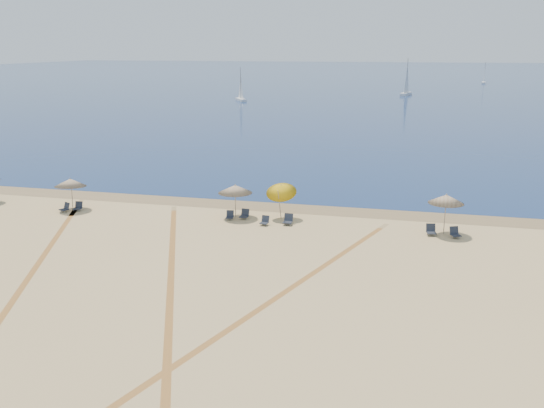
{
  "coord_description": "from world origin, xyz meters",
  "views": [
    {
      "loc": [
        8.51,
        -16.34,
        11.51
      ],
      "look_at": [
        0.0,
        20.0,
        1.3
      ],
      "focal_mm": 38.31,
      "sensor_mm": 36.0,
      "label": 1
    }
  ],
  "objects": [
    {
      "name": "chair_6",
      "position": [
        -0.35,
        19.39,
        0.27
      ],
      "size": [
        0.59,
        0.67,
        0.62
      ],
      "rotation": [
        0.0,
        0.0,
        -0.15
      ],
      "color": "black",
      "rests_on": "ground"
    },
    {
      "name": "chair_4",
      "position": [
        -2.99,
        20.1,
        0.26
      ],
      "size": [
        0.58,
        0.65,
        0.6
      ],
      "rotation": [
        0.0,
        0.0,
        0.14
      ],
      "color": "black",
      "rests_on": "ground"
    },
    {
      "name": "chair_8",
      "position": [
        10.34,
        19.74,
        0.3
      ],
      "size": [
        0.68,
        0.76,
        0.69
      ],
      "rotation": [
        0.0,
        0.0,
        0.17
      ],
      "color": "black",
      "rests_on": "ground"
    },
    {
      "name": "chair_3",
      "position": [
        -14.32,
        19.71,
        0.28
      ],
      "size": [
        0.59,
        0.67,
        0.64
      ],
      "rotation": [
        0.0,
        0.0,
        0.1
      ],
      "color": "black",
      "rests_on": "ground"
    },
    {
      "name": "chair_5",
      "position": [
        -2.05,
        20.49,
        0.29
      ],
      "size": [
        0.61,
        0.69,
        0.66
      ],
      "rotation": [
        0.0,
        0.0,
        -0.09
      ],
      "color": "black",
      "rests_on": "ground"
    },
    {
      "name": "ocean",
      "position": [
        0.0,
        225.0,
        0.01
      ],
      "size": [
        500.0,
        500.0,
        0.0
      ],
      "primitive_type": "plane",
      "color": "#0C2151",
      "rests_on": "ground"
    },
    {
      "name": "wet_sand",
      "position": [
        0.0,
        24.0,
        0.0
      ],
      "size": [
        500.0,
        500.0,
        0.0
      ],
      "primitive_type": "plane",
      "color": "olive",
      "rests_on": "ground"
    },
    {
      "name": "sailboat_0",
      "position": [
        7.66,
        128.67,
        2.62
      ],
      "size": [
        2.8,
        5.99,
        8.65
      ],
      "rotation": [
        0.0,
        0.0,
        -0.24
      ],
      "color": "white",
      "rests_on": "ocean"
    },
    {
      "name": "chair_7",
      "position": [
        1.13,
        19.87,
        0.31
      ],
      "size": [
        0.6,
        0.7,
        0.71
      ],
      "rotation": [
        0.0,
        0.0,
        -0.02
      ],
      "color": "black",
      "rests_on": "ground"
    },
    {
      "name": "sailboat_2",
      "position": [
        31.05,
        180.54,
        1.98
      ],
      "size": [
        1.65,
        4.5,
        6.55
      ],
      "rotation": [
        0.0,
        0.0,
        -0.12
      ],
      "color": "white",
      "rests_on": "ocean"
    },
    {
      "name": "ground",
      "position": [
        0.0,
        0.0,
        0.0
      ],
      "size": [
        160.0,
        160.0,
        0.0
      ],
      "primitive_type": "plane",
      "color": "tan",
      "rests_on": "ground"
    },
    {
      "name": "sailboat_1",
      "position": [
        -26.89,
        105.34,
        2.13
      ],
      "size": [
        3.58,
        4.63,
        7.04
      ],
      "rotation": [
        0.0,
        0.0,
        0.57
      ],
      "color": "white",
      "rests_on": "ocean"
    },
    {
      "name": "umbrella_4",
      "position": [
        11.13,
        20.13,
        2.28
      ],
      "size": [
        2.21,
        2.21,
        2.62
      ],
      "color": "gray",
      "rests_on": "ground"
    },
    {
      "name": "chair_2",
      "position": [
        -15.07,
        19.24,
        0.28
      ],
      "size": [
        0.75,
        0.79,
        0.65
      ],
      "rotation": [
        0.0,
        0.0,
        -0.43
      ],
      "color": "black",
      "rests_on": "ground"
    },
    {
      "name": "umbrella_2",
      "position": [
        -2.75,
        20.68,
        2.01
      ],
      "size": [
        2.35,
        2.35,
        2.35
      ],
      "color": "gray",
      "rests_on": "ground"
    },
    {
      "name": "umbrella_1",
      "position": [
        -14.87,
        19.88,
        2.01
      ],
      "size": [
        2.24,
        2.27,
        2.36
      ],
      "color": "gray",
      "rests_on": "ground"
    },
    {
      "name": "tire_tracks",
      "position": [
        -3.49,
        8.64,
        0.0
      ],
      "size": [
        49.73,
        38.74,
        0.0
      ],
      "color": "tan",
      "rests_on": "ground"
    },
    {
      "name": "umbrella_3",
      "position": [
        0.39,
        21.04,
        2.09
      ],
      "size": [
        2.09,
        2.12,
        2.8
      ],
      "color": "gray",
      "rests_on": "ground"
    },
    {
      "name": "chair_9",
      "position": [
        11.77,
        19.57,
        0.29
      ],
      "size": [
        0.76,
        0.81,
        0.66
      ],
      "rotation": [
        0.0,
        0.0,
        0.41
      ],
      "color": "black",
      "rests_on": "ground"
    }
  ]
}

